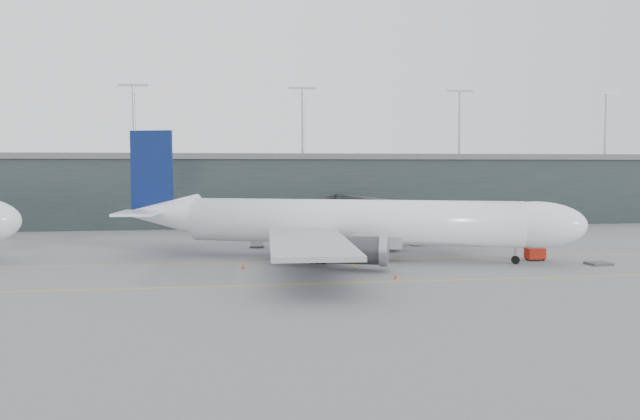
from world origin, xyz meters
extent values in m
plane|color=slate|center=(0.00, 0.00, 0.00)|extent=(320.00, 320.00, 0.00)
cube|color=orange|center=(0.00, -4.00, 0.01)|extent=(160.00, 0.25, 0.02)
cube|color=orange|center=(0.00, -20.00, 0.01)|extent=(160.00, 0.25, 0.02)
cube|color=orange|center=(5.00, 20.00, 0.01)|extent=(0.25, 60.00, 0.02)
cube|color=#1F2A29|center=(0.00, 58.00, 7.00)|extent=(240.00, 35.00, 14.00)
cube|color=#575A5C|center=(0.00, 58.00, 14.60)|extent=(240.00, 36.00, 1.20)
cylinder|color=#9E9EA3|center=(-30.00, 48.00, 22.00)|extent=(0.60, 0.60, 14.00)
cylinder|color=#9E9EA3|center=(5.00, 48.00, 22.00)|extent=(0.60, 0.60, 14.00)
cylinder|color=#9E9EA3|center=(40.00, 48.00, 22.00)|extent=(0.60, 0.60, 14.00)
cylinder|color=#9E9EA3|center=(75.00, 48.00, 22.00)|extent=(0.60, 0.60, 14.00)
cylinder|color=white|center=(5.87, -3.17, 5.11)|extent=(43.89, 20.06, 5.98)
ellipsoid|color=white|center=(28.21, -10.85, 5.11)|extent=(13.81, 9.73, 5.98)
cone|color=white|center=(-20.12, 5.75, 5.78)|extent=(11.89, 8.87, 5.74)
cube|color=#95989D|center=(4.96, -2.86, 2.80)|extent=(16.16, 9.57, 1.93)
cube|color=black|center=(31.68, -12.04, 6.07)|extent=(2.95, 3.42, 0.77)
cube|color=#95989D|center=(-1.72, -16.37, 4.15)|extent=(10.11, 28.37, 0.53)
cylinder|color=#38383D|center=(4.72, -12.46, 2.51)|extent=(7.48, 5.38, 3.37)
cube|color=#95989D|center=(7.99, 11.90, 4.15)|extent=(23.13, 27.89, 0.53)
cylinder|color=#38383D|center=(10.67, 4.86, 2.51)|extent=(7.48, 5.38, 3.37)
cube|color=#091951|center=(-21.48, 6.22, 11.86)|extent=(6.08, 2.49, 11.57)
cube|color=white|center=(-22.75, 1.05, 6.27)|extent=(5.89, 9.02, 0.34)
cube|color=white|center=(-19.30, 11.08, 6.27)|extent=(9.25, 10.16, 0.34)
cylinder|color=black|center=(25.93, -10.07, 0.53)|extent=(1.13, 0.71, 1.06)
cylinder|color=#9E9EA3|center=(25.93, -10.07, 1.25)|extent=(0.29, 0.29, 2.51)
cylinder|color=black|center=(0.72, -6.30, 0.63)|extent=(1.34, 0.86, 1.25)
cylinder|color=black|center=(3.73, 2.46, 0.63)|extent=(1.34, 0.86, 1.25)
cube|color=#2D2E32|center=(20.74, 0.26, 5.30)|extent=(4.06, 4.40, 2.97)
cube|color=#2D2E32|center=(19.04, 8.90, 5.30)|extent=(5.26, 14.03, 2.65)
cube|color=#2D2E32|center=(16.38, 22.42, 5.30)|extent=(5.52, 14.08, 2.76)
cube|color=#2D2E32|center=(13.72, 35.94, 5.30)|extent=(5.78, 14.14, 2.86)
cylinder|color=#9E9EA3|center=(18.90, 9.62, 2.01)|extent=(0.53, 0.53, 4.03)
cube|color=#38383D|center=(18.90, 9.62, 0.37)|extent=(2.39, 1.97, 0.74)
cylinder|color=#2D2E32|center=(20.74, 40.50, 5.30)|extent=(4.24, 4.24, 3.18)
cylinder|color=#2D2E32|center=(20.74, 40.50, 1.91)|extent=(1.91, 1.91, 3.82)
cube|color=#A41A0B|center=(29.91, -7.49, 0.93)|extent=(2.46, 1.61, 1.43)
cylinder|color=black|center=(29.05, -8.07, 0.22)|extent=(0.44, 0.18, 0.44)
cylinder|color=black|center=(30.81, -8.02, 0.22)|extent=(0.44, 0.18, 0.44)
cylinder|color=black|center=(29.02, -6.97, 0.22)|extent=(0.44, 0.18, 0.44)
cylinder|color=black|center=(30.78, -6.92, 0.22)|extent=(0.44, 0.18, 0.44)
cube|color=#3F3E44|center=(36.13, -12.20, 0.17)|extent=(3.07, 2.57, 0.28)
cube|color=#38383D|center=(-6.39, 10.70, 0.16)|extent=(2.36, 2.04, 0.21)
cube|color=#A8ACB4|center=(-6.39, 10.70, 1.09)|extent=(1.94, 1.85, 1.56)
cube|color=#274E9B|center=(-6.39, 10.70, 1.90)|extent=(2.00, 1.91, 0.08)
cube|color=#38383D|center=(-3.03, 11.25, 0.14)|extent=(2.04, 1.69, 0.19)
cube|color=#B3B9C0|center=(-3.03, 11.25, 1.01)|extent=(1.65, 1.56, 1.44)
cube|color=#274E9B|center=(-3.03, 11.25, 1.75)|extent=(1.70, 1.61, 0.08)
cube|color=#38383D|center=(-1.17, 11.55, 0.15)|extent=(2.40, 2.13, 0.20)
cube|color=#A9AFB5|center=(-1.17, 11.55, 1.06)|extent=(1.99, 1.92, 1.51)
cube|color=#274E9B|center=(-1.17, 11.55, 1.85)|extent=(2.05, 1.98, 0.08)
cone|color=#DD480C|center=(32.30, -5.45, 0.37)|extent=(0.46, 0.46, 0.73)
cone|color=red|center=(7.87, -18.33, 0.31)|extent=(0.39, 0.39, 0.62)
cone|color=orange|center=(9.79, 10.70, 0.34)|extent=(0.42, 0.42, 0.67)
cone|color=#F4360D|center=(-8.90, -9.24, 0.35)|extent=(0.44, 0.44, 0.70)
camera|label=1|loc=(-10.18, -85.28, 12.53)|focal=35.00mm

